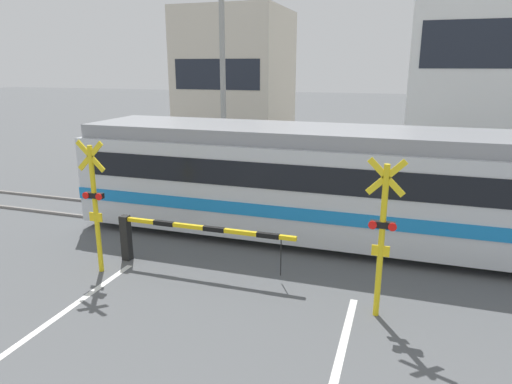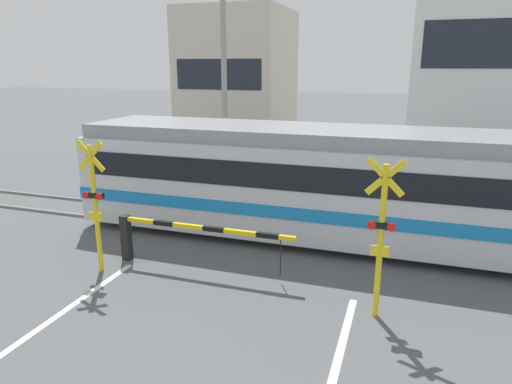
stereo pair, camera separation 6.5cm
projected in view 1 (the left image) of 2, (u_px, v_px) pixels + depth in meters
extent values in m
cube|color=gray|center=(268.00, 238.00, 12.28)|extent=(50.00, 0.10, 0.08)
cube|color=gray|center=(281.00, 222.00, 13.59)|extent=(50.00, 0.10, 0.08)
cube|color=silver|center=(474.00, 198.00, 11.06)|extent=(20.66, 2.95, 2.38)
cube|color=gray|center=(481.00, 142.00, 10.69)|extent=(20.45, 2.59, 0.36)
cube|color=#197AC6|center=(472.00, 212.00, 11.16)|extent=(20.68, 3.01, 0.32)
cube|color=black|center=(476.00, 177.00, 10.92)|extent=(19.84, 2.99, 0.64)
cube|color=black|center=(109.00, 152.00, 14.03)|extent=(0.03, 2.06, 0.80)
cylinder|color=black|center=(219.00, 221.00, 12.61)|extent=(0.76, 0.12, 0.76)
cylinder|color=black|center=(237.00, 206.00, 13.92)|extent=(0.76, 0.12, 0.76)
cube|color=black|center=(126.00, 238.00, 10.90)|extent=(0.20, 0.20, 1.11)
cube|color=yellow|center=(205.00, 228.00, 10.14)|extent=(4.17, 0.09, 0.09)
cube|color=black|center=(164.00, 223.00, 10.46)|extent=(0.50, 0.10, 0.10)
cube|color=black|center=(214.00, 229.00, 10.08)|extent=(0.50, 0.10, 0.10)
cube|color=black|center=(268.00, 236.00, 9.70)|extent=(0.50, 0.10, 0.10)
cylinder|color=black|center=(281.00, 258.00, 9.74)|extent=(0.02, 0.02, 0.83)
cube|color=black|center=(386.00, 193.00, 14.78)|extent=(0.20, 0.20, 1.11)
cube|color=yellow|center=(322.00, 174.00, 15.28)|extent=(4.17, 0.09, 0.09)
cube|color=black|center=(354.00, 176.00, 14.96)|extent=(0.50, 0.10, 0.10)
cube|color=black|center=(316.00, 173.00, 15.34)|extent=(0.50, 0.10, 0.10)
cube|color=black|center=(280.00, 171.00, 15.71)|extent=(0.50, 0.10, 0.10)
cylinder|color=black|center=(272.00, 183.00, 15.93)|extent=(0.02, 0.02, 0.83)
cylinder|color=yellow|center=(96.00, 210.00, 10.04)|extent=(0.11, 0.11, 2.90)
cube|color=yellow|center=(90.00, 156.00, 9.71)|extent=(0.68, 0.04, 0.68)
cube|color=yellow|center=(90.00, 156.00, 9.71)|extent=(0.68, 0.04, 0.68)
cube|color=black|center=(94.00, 195.00, 9.95)|extent=(0.44, 0.12, 0.12)
cylinder|color=red|center=(86.00, 196.00, 9.93)|extent=(0.15, 0.03, 0.15)
cylinder|color=red|center=(99.00, 197.00, 9.83)|extent=(0.15, 0.03, 0.15)
cube|color=yellow|center=(96.00, 217.00, 10.06)|extent=(0.32, 0.03, 0.20)
cylinder|color=yellow|center=(381.00, 243.00, 8.20)|extent=(0.11, 0.11, 2.90)
cube|color=yellow|center=(386.00, 177.00, 7.88)|extent=(0.68, 0.04, 0.68)
cube|color=yellow|center=(386.00, 177.00, 7.88)|extent=(0.68, 0.04, 0.68)
cube|color=black|center=(383.00, 225.00, 8.11)|extent=(0.44, 0.12, 0.12)
cylinder|color=red|center=(372.00, 225.00, 8.09)|extent=(0.15, 0.03, 0.15)
cylinder|color=red|center=(392.00, 227.00, 7.99)|extent=(0.15, 0.03, 0.15)
cube|color=yellow|center=(381.00, 251.00, 8.22)|extent=(0.32, 0.03, 0.20)
cylinder|color=#23232D|center=(296.00, 173.00, 18.32)|extent=(0.13, 0.13, 0.75)
cylinder|color=#23232D|center=(300.00, 173.00, 18.28)|extent=(0.13, 0.13, 0.75)
cube|color=#386647|center=(298.00, 157.00, 18.12)|extent=(0.38, 0.22, 0.59)
sphere|color=tan|center=(299.00, 147.00, 18.01)|extent=(0.20, 0.20, 0.20)
cube|color=beige|center=(237.00, 80.00, 25.40)|extent=(5.42, 5.64, 7.47)
cube|color=#1E232D|center=(216.00, 74.00, 22.71)|extent=(4.55, 0.03, 1.49)
cube|color=white|center=(466.00, 57.00, 21.58)|extent=(5.04, 5.64, 9.81)
cube|color=#1E232D|center=(475.00, 44.00, 18.86)|extent=(4.24, 0.03, 1.96)
cylinder|color=gray|center=(223.00, 78.00, 18.13)|extent=(0.22, 0.22, 8.14)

